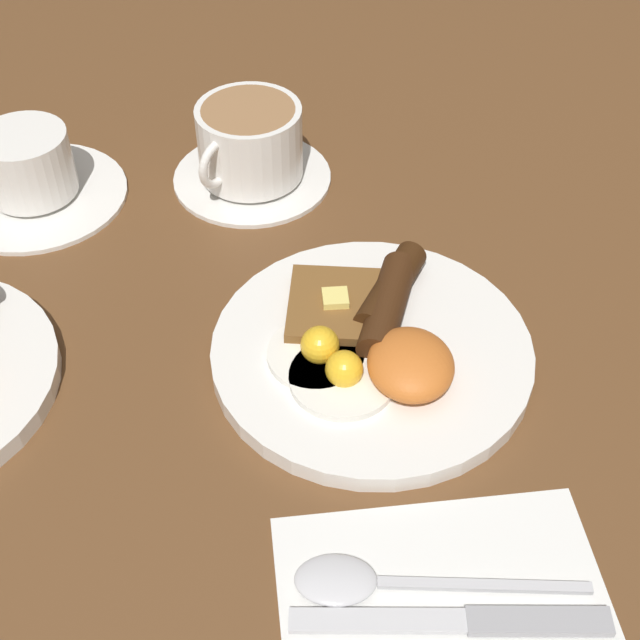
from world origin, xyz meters
TOP-DOWN VIEW (x-y plane):
  - ground_plane at (0.00, 0.00)m, footprint 3.00×3.00m
  - breakfast_plate_near at (0.00, 0.00)m, footprint 0.25×0.25m
  - teacup_near at (0.24, 0.08)m, footprint 0.15×0.15m
  - teacup_far at (0.23, 0.29)m, footprint 0.17×0.17m
  - napkin at (-0.21, -0.02)m, footprint 0.15×0.21m
  - knife at (-0.22, -0.03)m, footprint 0.03×0.19m
  - spoon at (-0.19, 0.03)m, footprint 0.04×0.18m

SIDE VIEW (x-z plane):
  - ground_plane at x=0.00m, z-range 0.00..0.00m
  - napkin at x=-0.21m, z-range 0.00..0.01m
  - knife at x=-0.22m, z-range 0.00..0.01m
  - spoon at x=-0.19m, z-range 0.00..0.01m
  - breakfast_plate_near at x=0.00m, z-range -0.01..0.04m
  - teacup_far at x=0.23m, z-range -0.01..0.06m
  - teacup_near at x=0.24m, z-range 0.00..0.07m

